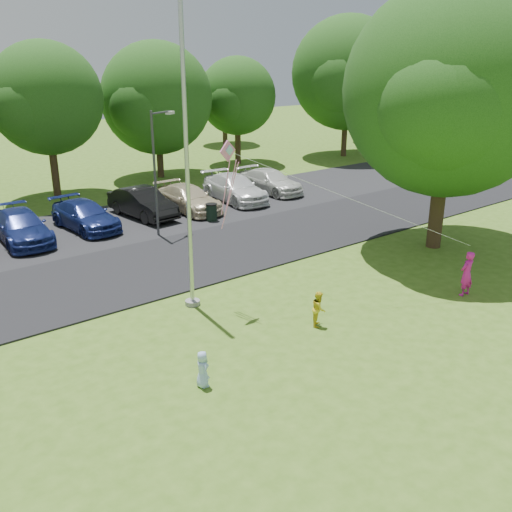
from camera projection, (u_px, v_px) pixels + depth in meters
ground at (376, 329)px, 17.57m from camera, size 120.00×120.00×0.00m
park_road at (212, 252)px, 24.22m from camera, size 60.00×6.00×0.06m
parking_strip at (141, 219)px, 29.03m from camera, size 42.00×7.00×0.06m
flagpole at (188, 183)px, 17.83m from camera, size 0.50×0.50×10.00m
street_lamp at (157, 162)px, 25.45m from camera, size 1.51×0.75×5.67m
trash_can at (211, 213)px, 28.51m from camera, size 0.59×0.59×0.93m
big_tree at (450, 96)px, 22.72m from camera, size 9.24×8.57×10.89m
tree_row at (91, 93)px, 34.50m from camera, size 64.35×11.94×10.88m
horizon_trees at (73, 104)px, 43.56m from camera, size 77.46×7.20×7.02m
parked_cars at (129, 206)px, 28.49m from camera, size 19.98×5.53×1.48m
woman at (467, 274)px, 19.74m from camera, size 0.59×0.39×1.61m
child_yellow at (319, 309)px, 17.62m from camera, size 0.69×0.68×1.12m
child_blue at (202, 369)px, 14.39m from camera, size 0.37×0.52×0.98m
kite at (235, 167)px, 17.61m from camera, size 7.31×4.64×3.70m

